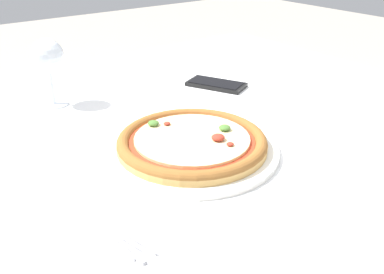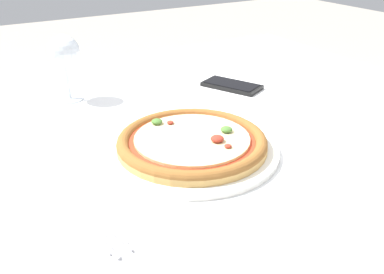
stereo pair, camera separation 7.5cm
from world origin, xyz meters
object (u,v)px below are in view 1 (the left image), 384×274
Objects in this scene: wine_glass_far_left at (47,58)px; pizza_plate at (192,144)px; cell_phone at (216,84)px; dining_table at (194,152)px; fork at (162,267)px.

pizza_plate is at bearing -72.66° from wine_glass_far_left.
dining_table is at bearing -142.91° from cell_phone.
fork is 0.60m from wine_glass_far_left.
dining_table is 4.03× the size of pizza_plate.
pizza_plate reaches higher than cell_phone.
fork is (-0.30, -0.33, 0.08)m from dining_table.
cell_phone is (0.26, 0.24, -0.01)m from pizza_plate.
pizza_plate reaches higher than dining_table.
wine_glass_far_left reaches higher than fork.
wine_glass_far_left reaches higher than pizza_plate.
pizza_plate is 0.36m from cell_phone.
fork is 1.12× the size of wine_glass_far_left.
dining_table is 0.18m from pizza_plate.
cell_phone is (0.37, -0.12, -0.10)m from wine_glass_far_left.
wine_glass_far_left is 0.41m from cell_phone.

